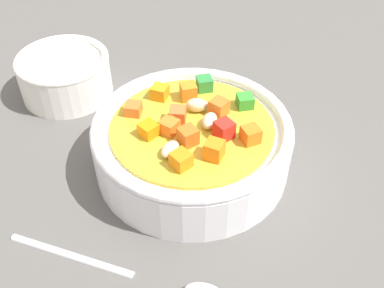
# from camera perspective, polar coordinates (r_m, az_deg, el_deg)

# --- Properties ---
(ground_plane) EXTENTS (1.40, 1.40, 0.02)m
(ground_plane) POSITION_cam_1_polar(r_m,az_deg,el_deg) (0.48, 0.00, -3.48)
(ground_plane) COLOR #565451
(soup_bowl_main) EXTENTS (0.20, 0.20, 0.07)m
(soup_bowl_main) POSITION_cam_1_polar(r_m,az_deg,el_deg) (0.46, 0.01, 0.23)
(soup_bowl_main) COLOR white
(soup_bowl_main) RESTS_ON ground_plane
(spoon) EXTENTS (0.20, 0.04, 0.01)m
(spoon) POSITION_cam_1_polar(r_m,az_deg,el_deg) (0.39, -5.99, -16.51)
(spoon) COLOR silver
(spoon) RESTS_ON ground_plane
(side_bowl_small) EXTENTS (0.11, 0.11, 0.05)m
(side_bowl_small) POSITION_cam_1_polar(r_m,az_deg,el_deg) (0.58, -15.90, 8.54)
(side_bowl_small) COLOR white
(side_bowl_small) RESTS_ON ground_plane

